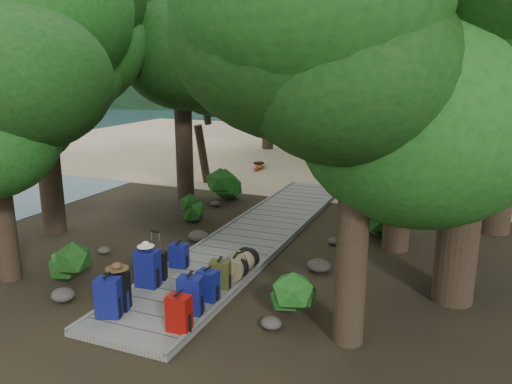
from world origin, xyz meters
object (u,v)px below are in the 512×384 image
at_px(duffel_right_khaki, 236,266).
at_px(sun_lounger, 428,175).
at_px(backpack_right_b, 190,293).
at_px(backpack_left_a, 108,295).
at_px(backpack_right_c, 208,284).
at_px(backpack_right_a, 179,311).
at_px(kayak, 259,164).
at_px(suitcase_on_boardwalk, 157,266).
at_px(backpack_left_b, 117,289).
at_px(backpack_left_d, 179,254).
at_px(backpack_left_c, 148,266).
at_px(lone_suitcase_on_sand, 333,174).
at_px(backpack_right_d, 220,273).
at_px(duffel_right_black, 243,262).

bearing_deg(duffel_right_khaki, sun_lounger, 63.60).
relative_size(backpack_right_b, duffel_right_khaki, 1.14).
bearing_deg(duffel_right_khaki, backpack_left_a, -129.43).
bearing_deg(backpack_right_c, backpack_right_b, -87.55).
bearing_deg(backpack_right_a, kayak, 104.50).
distance_m(backpack_right_a, suitcase_on_boardwalk, 2.22).
relative_size(backpack_left_b, suitcase_on_boardwalk, 1.28).
distance_m(backpack_right_b, suitcase_on_boardwalk, 1.71).
xyz_separation_m(backpack_left_d, duffel_right_khaki, (1.36, 0.03, -0.07)).
xyz_separation_m(backpack_left_c, sun_lounger, (4.47, 12.35, -0.19)).
relative_size(suitcase_on_boardwalk, lone_suitcase_on_sand, 0.89).
height_order(duffel_right_khaki, lone_suitcase_on_sand, lone_suitcase_on_sand).
height_order(backpack_left_d, suitcase_on_boardwalk, suitcase_on_boardwalk).
xyz_separation_m(backpack_left_c, backpack_right_a, (1.49, -1.28, -0.07)).
xyz_separation_m(lone_suitcase_on_sand, sun_lounger, (3.44, 1.33, -0.01)).
xyz_separation_m(kayak, sun_lounger, (7.19, -0.14, 0.15)).
bearing_deg(duffel_right_khaki, backpack_right_a, -99.39).
relative_size(backpack_left_a, kayak, 0.23).
bearing_deg(duffel_right_khaki, suitcase_on_boardwalk, -163.06).
xyz_separation_m(duffel_right_khaki, kayak, (-4.13, 11.37, -0.15)).
distance_m(backpack_left_d, sun_lounger, 12.09).
relative_size(backpack_right_a, sun_lounger, 0.34).
bearing_deg(backpack_left_b, backpack_right_d, 34.03).
bearing_deg(backpack_left_a, backpack_right_c, 25.49).
distance_m(backpack_right_d, lone_suitcase_on_sand, 10.53).
bearing_deg(sun_lounger, duffel_right_black, -117.74).
bearing_deg(lone_suitcase_on_sand, backpack_left_a, -104.51).
xyz_separation_m(backpack_left_a, sun_lounger, (4.37, 13.68, -0.17)).
bearing_deg(sun_lounger, backpack_left_b, -120.46).
xyz_separation_m(backpack_left_b, lone_suitcase_on_sand, (0.97, 12.06, -0.15)).
distance_m(backpack_left_b, backpack_left_d, 2.13).
distance_m(duffel_right_black, kayak, 11.83).
xyz_separation_m(backpack_left_a, suitcase_on_boardwalk, (-0.12, 1.68, -0.10)).
relative_size(backpack_right_c, kayak, 0.18).
distance_m(backpack_left_c, duffel_right_khaki, 1.81).
bearing_deg(backpack_right_b, sun_lounger, 65.86).
bearing_deg(duffel_right_khaki, backpack_right_b, -103.03).
xyz_separation_m(backpack_left_a, backpack_right_a, (1.39, 0.05, -0.05)).
height_order(suitcase_on_boardwalk, lone_suitcase_on_sand, suitcase_on_boardwalk).
distance_m(backpack_left_a, backpack_left_b, 0.30).
bearing_deg(backpack_right_b, backpack_left_b, -174.75).
xyz_separation_m(backpack_right_b, backpack_right_d, (0.00, 1.17, -0.08)).
relative_size(backpack_left_b, backpack_right_b, 0.99).
xyz_separation_m(backpack_left_b, backpack_right_c, (1.34, 0.95, -0.06)).
height_order(backpack_right_c, duffel_right_khaki, backpack_right_c).
bearing_deg(backpack_left_c, lone_suitcase_on_sand, 79.94).
xyz_separation_m(duffel_right_black, lone_suitcase_on_sand, (-0.40, 9.61, 0.02)).
bearing_deg(lone_suitcase_on_sand, sun_lounger, 10.90).
bearing_deg(duffel_right_black, backpack_right_d, -81.82).
relative_size(backpack_left_d, suitcase_on_boardwalk, 0.98).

